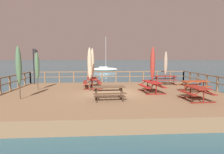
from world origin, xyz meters
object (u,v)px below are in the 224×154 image
at_px(picnic_table_mid_centre, 197,91).
at_px(patio_umbrella_short_front, 90,63).
at_px(picnic_table_back_left, 92,81).
at_px(patio_umbrella_tall_mid_right, 166,64).
at_px(picnic_table_back_right, 165,78).
at_px(patio_umbrella_tall_back_right, 19,66).
at_px(picnic_table_front_left, 109,90).
at_px(picnic_table_mid_left, 194,84).
at_px(picnic_table_mid_right, 152,84).
at_px(patio_umbrella_tall_front, 92,63).
at_px(lamp_post_hooked, 35,61).
at_px(patio_umbrella_tall_mid_left, 153,64).
at_px(patio_umbrella_tall_back_left, 37,66).
at_px(sailboat_distant, 104,69).

bearing_deg(picnic_table_mid_centre, patio_umbrella_short_front, 151.15).
distance_m(picnic_table_back_left, patio_umbrella_tall_mid_right, 6.76).
xyz_separation_m(picnic_table_back_right, picnic_table_back_left, (-6.49, -1.50, 0.01)).
bearing_deg(patio_umbrella_tall_back_right, picnic_table_front_left, -4.47).
bearing_deg(picnic_table_mid_left, picnic_table_mid_right, -179.55).
distance_m(picnic_table_back_left, patio_umbrella_tall_front, 1.43).
xyz_separation_m(picnic_table_back_left, lamp_post_hooked, (-5.23, 2.35, 1.55)).
xyz_separation_m(patio_umbrella_tall_back_right, lamp_post_hooked, (-1.26, 6.28, 0.18)).
relative_size(picnic_table_mid_centre, patio_umbrella_tall_mid_left, 0.56).
relative_size(picnic_table_back_left, patio_umbrella_tall_back_left, 0.82).
bearing_deg(picnic_table_mid_right, patio_umbrella_tall_mid_right, 58.55).
relative_size(picnic_table_back_left, patio_umbrella_tall_mid_right, 0.77).
bearing_deg(patio_umbrella_short_front, picnic_table_front_left, -66.86).
bearing_deg(picnic_table_mid_right, patio_umbrella_tall_mid_left, -25.33).
distance_m(picnic_table_back_left, lamp_post_hooked, 5.94).
relative_size(patio_umbrella_tall_back_right, sailboat_distant, 0.39).
bearing_deg(patio_umbrella_tall_front, picnic_table_mid_centre, -39.36).
height_order(picnic_table_mid_left, patio_umbrella_short_front, patio_umbrella_short_front).
xyz_separation_m(picnic_table_mid_right, picnic_table_mid_centre, (1.84, -2.56, -0.01)).
relative_size(patio_umbrella_tall_mid_left, patio_umbrella_tall_front, 1.00).
relative_size(picnic_table_front_left, sailboat_distant, 0.25).
relative_size(patio_umbrella_tall_mid_right, patio_umbrella_short_front, 0.95).
height_order(picnic_table_mid_left, patio_umbrella_tall_back_left, patio_umbrella_tall_back_left).
distance_m(picnic_table_back_right, patio_umbrella_tall_back_right, 11.86).
bearing_deg(lamp_post_hooked, sailboat_distant, 74.47).
xyz_separation_m(picnic_table_mid_right, patio_umbrella_tall_mid_left, (0.03, -0.01, 1.43)).
relative_size(picnic_table_back_left, patio_umbrella_short_front, 0.73).
relative_size(picnic_table_front_left, patio_umbrella_tall_back_left, 0.69).
height_order(patio_umbrella_tall_front, lamp_post_hooked, lamp_post_hooked).
xyz_separation_m(picnic_table_back_right, picnic_table_mid_centre, (-0.47, -6.35, -0.01)).
bearing_deg(patio_umbrella_tall_mid_left, picnic_table_back_left, 151.32).
xyz_separation_m(picnic_table_back_left, picnic_table_mid_centre, (6.02, -4.85, -0.01)).
height_order(picnic_table_mid_left, lamp_post_hooked, lamp_post_hooked).
bearing_deg(picnic_table_mid_centre, picnic_table_front_left, 173.92).
bearing_deg(patio_umbrella_tall_front, picnic_table_back_left, -114.16).
bearing_deg(lamp_post_hooked, patio_umbrella_tall_front, -23.51).
bearing_deg(patio_umbrella_tall_mid_left, lamp_post_hooked, 153.74).
relative_size(picnic_table_mid_left, sailboat_distant, 0.24).
bearing_deg(sailboat_distant, lamp_post_hooked, -105.53).
height_order(picnic_table_mid_right, patio_umbrella_tall_mid_left, patio_umbrella_tall_mid_left).
height_order(patio_umbrella_tall_back_left, patio_umbrella_short_front, patio_umbrella_short_front).
bearing_deg(patio_umbrella_tall_front, patio_umbrella_tall_back_left, -167.93).
bearing_deg(picnic_table_mid_left, picnic_table_back_left, 162.60).
bearing_deg(picnic_table_back_left, patio_umbrella_tall_back_left, -168.74).
bearing_deg(patio_umbrella_short_front, picnic_table_back_left, 86.04).
bearing_deg(picnic_table_back_left, lamp_post_hooked, 155.77).
height_order(patio_umbrella_tall_mid_right, patio_umbrella_tall_front, patio_umbrella_tall_front).
xyz_separation_m(picnic_table_mid_right, patio_umbrella_tall_mid_right, (2.29, 3.74, 1.32)).
distance_m(picnic_table_back_right, picnic_table_front_left, 7.93).
bearing_deg(patio_umbrella_short_front, picnic_table_back_right, 24.26).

